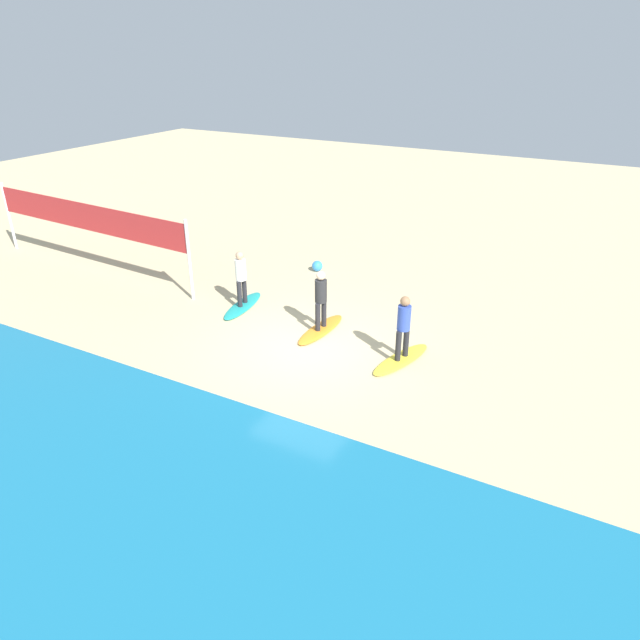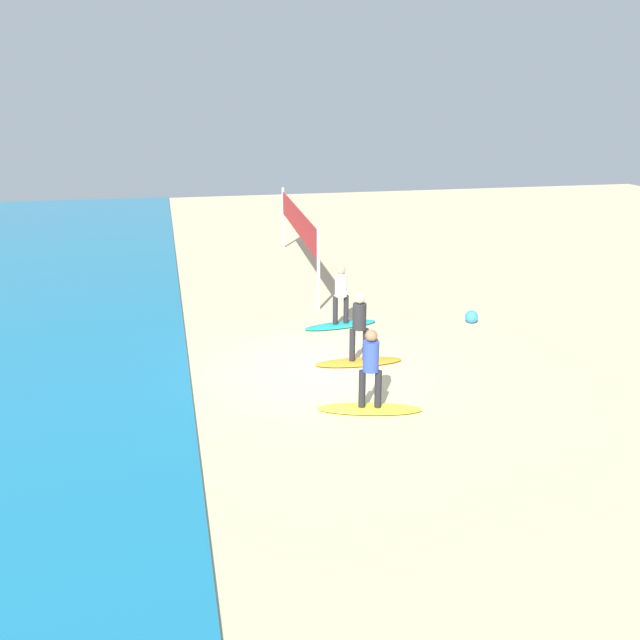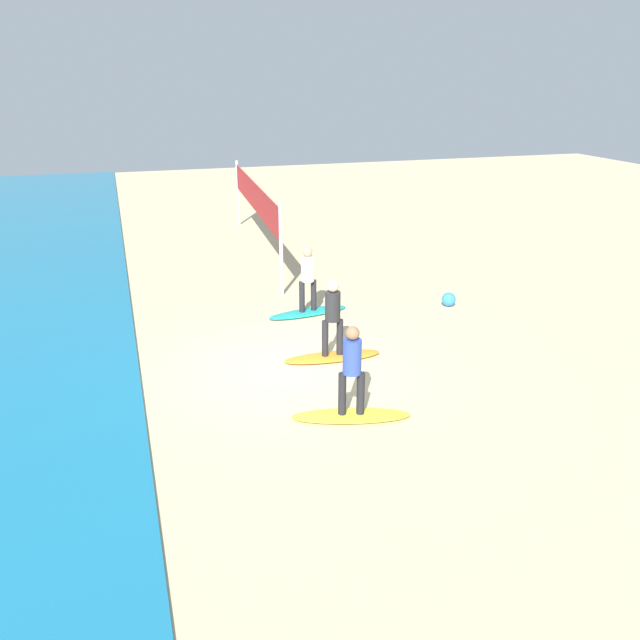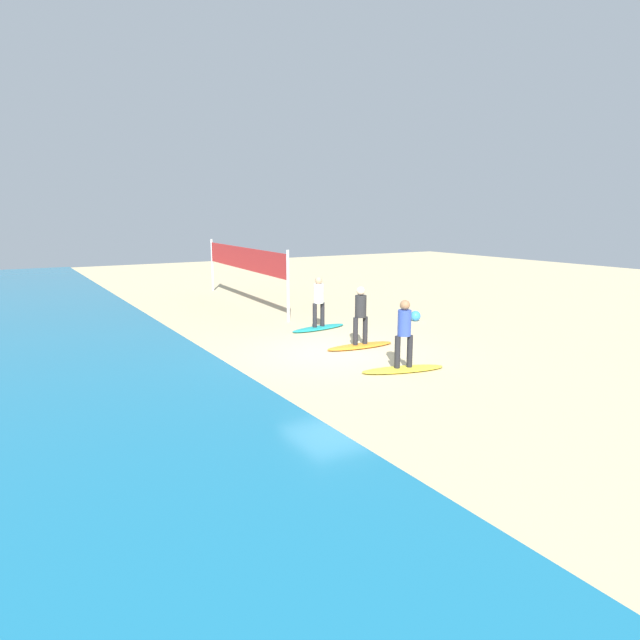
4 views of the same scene
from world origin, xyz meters
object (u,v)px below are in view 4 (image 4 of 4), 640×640
surfboard_yellow (403,369)px  volleyball_net (243,261)px  surfer_yellow (404,329)px  beach_ball (415,316)px  surfboard_teal (319,328)px  surfboard_orange (360,346)px  surfer_orange (361,311)px  surfer_teal (319,298)px

surfboard_yellow → volleyball_net: 11.62m
surfer_yellow → beach_ball: surfer_yellow is taller
surfboard_teal → beach_ball: bearing=163.6°
surfboard_orange → surfer_orange: bearing=0.0°
surfboard_orange → volleyball_net: 9.12m
beach_ball → surfboard_orange: bearing=120.1°
surfboard_orange → surfboard_teal: (2.78, -0.28, 0.00)m
surfer_yellow → volleyball_net: bearing=-3.9°
surfer_yellow → beach_ball: size_ratio=4.54×
surfer_teal → surfboard_orange: bearing=174.3°
volleyball_net → beach_ball: volleyball_net is taller
surfer_teal → surfboard_yellow: bearing=171.8°
beach_ball → surfboard_teal: bearing=82.1°
surfboard_orange → surfer_orange: surfer_orange is taller
surfer_teal → beach_ball: size_ratio=4.54×
surfboard_orange → volleyball_net: size_ratio=0.23×
surfer_teal → volleyball_net: size_ratio=0.18×
surfboard_yellow → surfer_teal: (5.30, -0.76, 0.99)m
surfboard_orange → beach_ball: bearing=-147.4°
surfer_orange → surfboard_teal: bearing=-5.7°
beach_ball → volleyball_net: bearing=28.6°
surfboard_yellow → surfer_orange: (2.52, -0.49, 0.99)m
surfer_orange → volleyball_net: bearing=-1.9°
surfer_orange → surfer_teal: (2.78, -0.28, 0.00)m
surfer_teal → beach_ball: surfer_teal is taller
surfer_teal → surfboard_teal: bearing=90.0°
surfboard_teal → surfboard_yellow: bearing=73.3°
surfer_teal → surfer_orange: bearing=174.3°
surfboard_orange → surfer_yellow: bearing=81.6°
surfer_orange → volleyball_net: size_ratio=0.18×
surfboard_orange → volleyball_net: bearing=-89.3°
surfer_yellow → surfboard_yellow: bearing=180.0°
surfer_orange → volleyball_net: (8.94, -0.29, 0.75)m
surfboard_teal → surfer_teal: size_ratio=1.28×
surfboard_yellow → beach_ball: bearing=-118.1°
surfboard_orange → surfer_teal: size_ratio=1.28×
surfboard_orange → surfboard_teal: same height
volleyball_net → beach_ball: size_ratio=25.14×
surfboard_teal → volleyball_net: bearing=-98.7°
surfer_yellow → surfboard_orange: size_ratio=0.78×
surfboard_yellow → surfer_yellow: 0.99m
surfer_yellow → beach_ball: bearing=-42.7°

